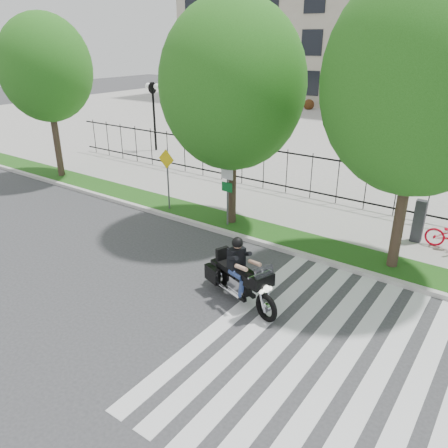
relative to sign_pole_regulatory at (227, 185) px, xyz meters
The scene contains 14 objects.
ground 5.04m from the sign_pole_regulatory, 75.28° to the right, with size 120.00×120.00×0.00m, color #343436.
curb 2.11m from the sign_pole_regulatory, 21.71° to the right, with size 60.00×0.20×0.15m, color beige.
grass_verge 2.09m from the sign_pole_regulatory, 17.15° to the left, with size 60.00×1.50×0.15m, color #174812.
sidewalk 3.53m from the sign_pole_regulatory, 67.27° to the left, with size 60.00×3.50×0.15m, color gray.
plaza 20.53m from the sign_pole_regulatory, 86.63° to the left, with size 80.00×34.00×0.10m, color gray.
crosswalk_stripes 7.77m from the sign_pole_regulatory, 37.22° to the right, with size 5.70×8.00×0.01m, color silver, non-canonical shape.
iron_fence 4.81m from the sign_pole_regulatory, 75.41° to the left, with size 30.00×0.06×2.00m, color black, non-canonical shape.
lamp_post_left 13.18m from the sign_pole_regulatory, 145.50° to the left, with size 1.06×0.70×4.25m.
street_tree_0 11.31m from the sign_pole_regulatory, behind, with size 4.31×4.31×7.69m.
street_tree_1 3.44m from the sign_pole_regulatory, 98.28° to the left, with size 5.04×5.04×7.92m.
street_tree_2 7.13m from the sign_pole_regulatory, ahead, with size 5.35×5.35×8.52m.
sign_pole_regulatory is the anchor object (origin of this frame).
sign_pole_warning 2.94m from the sign_pole_regulatory, behind, with size 0.78×0.09×2.49m.
motorcycle_rider 5.09m from the sign_pole_regulatory, 50.64° to the right, with size 2.79×1.40×2.24m.
Camera 1 is at (7.53, -7.81, 6.61)m, focal length 35.00 mm.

